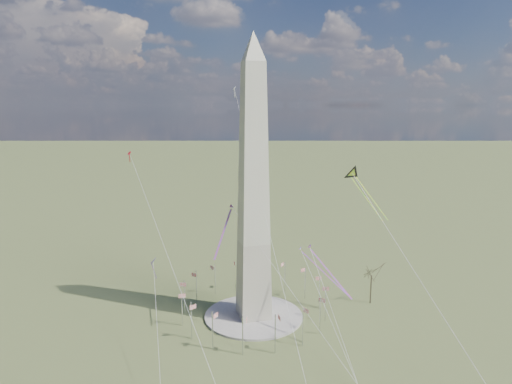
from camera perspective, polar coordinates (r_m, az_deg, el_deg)
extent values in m
plane|color=#435128|center=(174.00, -0.30, -15.34)|extent=(2000.00, 2000.00, 0.00)
cylinder|color=#AAA29B|center=(173.82, -0.30, -15.22)|extent=(36.00, 36.00, 0.80)
pyramid|color=beige|center=(157.40, -0.34, 17.79)|extent=(9.90, 9.90, 10.00)
cylinder|color=silver|center=(179.15, 7.95, -12.36)|extent=(0.36, 0.36, 13.00)
cube|color=red|center=(178.25, 7.82, -10.64)|extent=(2.40, 0.08, 1.50)
cylinder|color=silver|center=(186.92, 6.16, -11.31)|extent=(0.36, 0.36, 13.00)
cube|color=red|center=(185.87, 5.91, -9.68)|extent=(2.25, 0.99, 1.50)
cylinder|color=silver|center=(192.43, 3.64, -10.61)|extent=(0.36, 0.36, 13.00)
cube|color=red|center=(191.10, 3.30, -9.06)|extent=(1.75, 1.75, 1.50)
cylinder|color=silver|center=(195.06, 0.71, -10.28)|extent=(0.36, 0.36, 13.00)
cube|color=red|center=(193.37, 0.33, -8.80)|extent=(0.99, 2.25, 1.50)
cylinder|color=silver|center=(194.54, -2.32, -10.35)|extent=(0.36, 0.36, 13.00)
cube|color=red|center=(192.42, -2.71, -8.91)|extent=(0.08, 2.40, 1.50)
cylinder|color=silver|center=(190.90, -5.15, -10.81)|extent=(0.36, 0.36, 13.00)
cube|color=red|center=(188.37, -5.51, -9.39)|extent=(0.99, 2.25, 1.50)
cylinder|color=silver|center=(184.56, -7.46, -11.64)|extent=(0.36, 0.36, 13.00)
cube|color=red|center=(181.65, -7.75, -10.22)|extent=(1.75, 1.75, 1.50)
cylinder|color=silver|center=(176.24, -8.93, -12.79)|extent=(0.36, 0.36, 13.00)
cube|color=red|center=(173.05, -9.10, -11.35)|extent=(2.25, 0.99, 1.50)
cylinder|color=silver|center=(167.03, -9.23, -14.18)|extent=(0.36, 0.36, 13.00)
cube|color=red|center=(163.69, -9.23, -12.69)|extent=(2.40, 0.08, 1.50)
cylinder|color=silver|center=(158.29, -8.08, -15.62)|extent=(0.36, 0.36, 13.00)
cube|color=red|center=(154.98, -7.89, -14.04)|extent=(2.25, 0.99, 1.50)
cylinder|color=silver|center=(151.54, -5.45, -16.83)|extent=(0.36, 0.36, 13.00)
cube|color=red|center=(148.48, -5.06, -15.14)|extent=(1.75, 1.75, 1.50)
cylinder|color=silver|center=(148.13, -1.68, -17.47)|extent=(0.36, 0.36, 13.00)
cube|color=red|center=(145.52, -1.17, -15.66)|extent=(0.99, 2.25, 1.50)
cylinder|color=silver|center=(148.82, 2.41, -17.33)|extent=(0.36, 0.36, 13.00)
cube|color=red|center=(146.77, 2.93, -15.44)|extent=(0.08, 2.40, 1.50)
cylinder|color=silver|center=(153.46, 5.87, -16.46)|extent=(0.36, 0.36, 13.00)
cube|color=red|center=(151.93, 6.27, -14.54)|extent=(0.99, 2.25, 1.50)
cylinder|color=silver|center=(161.03, 8.02, -15.14)|extent=(0.36, 0.36, 13.00)
cube|color=red|center=(159.90, 8.25, -13.24)|extent=(1.75, 1.75, 1.50)
cylinder|color=silver|center=(170.09, 8.67, -13.69)|extent=(0.36, 0.36, 13.00)
cube|color=red|center=(169.18, 8.71, -11.87)|extent=(2.25, 0.99, 1.50)
cylinder|color=#483E2C|center=(187.88, 14.16, -11.70)|extent=(0.49, 0.49, 11.59)
cube|color=yellow|center=(172.05, 14.23, -0.70)|extent=(4.01, 18.03, 12.83)
cube|color=yellow|center=(170.55, 13.63, -0.77)|extent=(4.01, 18.03, 12.83)
cube|color=navy|center=(166.40, -12.71, -8.40)|extent=(1.92, 2.79, 2.12)
cube|color=#E82443|center=(167.57, -12.66, -9.53)|extent=(1.97, 2.20, 7.32)
cube|color=#E82443|center=(152.13, 9.29, -10.01)|extent=(7.75, 17.25, 11.57)
cube|color=#E82443|center=(157.10, -4.15, -5.18)|extent=(9.96, 17.72, 12.42)
cube|color=#E82443|center=(179.00, 8.67, -10.09)|extent=(13.50, 17.83, 13.65)
cube|color=red|center=(182.83, -15.55, 4.71)|extent=(1.48, 1.53, 1.59)
cube|color=red|center=(183.01, -15.52, 4.17)|extent=(0.35, 1.38, 3.63)
cube|color=white|center=(202.60, -2.73, 12.81)|extent=(1.53, 2.30, 1.79)
cube|color=white|center=(202.54, -2.73, 12.26)|extent=(1.08, 1.41, 4.11)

